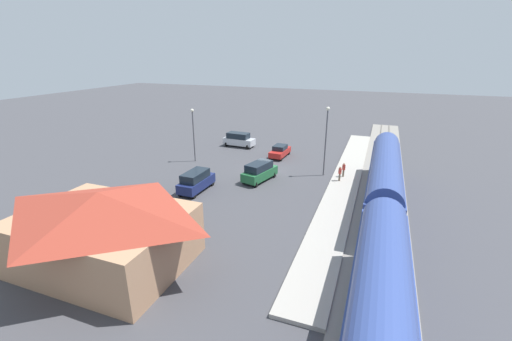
% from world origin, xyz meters
% --- Properties ---
extents(ground_plane, '(200.00, 200.00, 0.00)m').
position_xyz_m(ground_plane, '(0.00, 0.00, 0.00)').
color(ground_plane, '#424247').
extents(railway_track, '(4.80, 70.00, 0.30)m').
position_xyz_m(railway_track, '(-14.00, 0.00, 0.09)').
color(railway_track, gray).
rests_on(railway_track, ground).
extents(platform, '(3.20, 46.00, 0.30)m').
position_xyz_m(platform, '(-10.00, 0.00, 0.15)').
color(platform, '#A8A399').
rests_on(platform, ground).
extents(station_building, '(11.86, 8.98, 5.48)m').
position_xyz_m(station_building, '(4.00, 22.00, 2.84)').
color(station_building, tan).
rests_on(station_building, ground).
extents(pedestrian_on_platform, '(0.36, 0.36, 1.71)m').
position_xyz_m(pedestrian_on_platform, '(-9.36, 0.46, 1.28)').
color(pedestrian_on_platform, brown).
rests_on(pedestrian_on_platform, platform).
extents(pedestrian_waiting_far, '(0.36, 0.36, 1.71)m').
position_xyz_m(pedestrian_waiting_far, '(-9.60, -1.04, 1.28)').
color(pedestrian_waiting_far, brown).
rests_on(pedestrian_waiting_far, platform).
extents(suv_navy, '(2.09, 4.95, 2.22)m').
position_xyz_m(suv_navy, '(4.86, 8.22, 1.15)').
color(suv_navy, navy).
rests_on(suv_navy, ground).
extents(suv_green, '(3.11, 5.23, 2.22)m').
position_xyz_m(suv_green, '(-0.49, 2.95, 1.15)').
color(suv_green, '#236638').
rests_on(suv_green, ground).
extents(sedan_red, '(2.09, 4.60, 1.74)m').
position_xyz_m(sedan_red, '(-0.02, -6.90, 0.88)').
color(sedan_red, red).
rests_on(sedan_red, ground).
extents(suv_silver, '(5.01, 2.64, 2.22)m').
position_xyz_m(suv_silver, '(7.74, -10.00, 1.15)').
color(suv_silver, silver).
rests_on(suv_silver, ground).
extents(light_pole_near_platform, '(0.44, 0.44, 8.34)m').
position_xyz_m(light_pole_near_platform, '(-7.20, -1.49, 5.20)').
color(light_pole_near_platform, '#515156').
rests_on(light_pole_near_platform, ground).
extents(light_pole_lot_center, '(0.44, 0.44, 7.22)m').
position_xyz_m(light_pole_lot_center, '(10.37, -0.88, 4.59)').
color(light_pole_lot_center, '#515156').
rests_on(light_pole_lot_center, ground).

